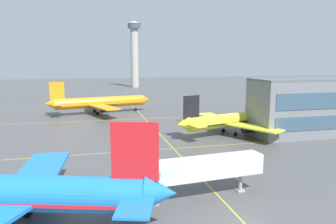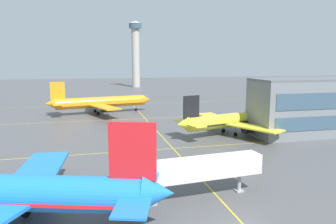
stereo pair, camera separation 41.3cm
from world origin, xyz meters
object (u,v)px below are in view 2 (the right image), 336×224
Objects in this scene: control_tower at (136,50)px; jet_bridge at (181,171)px; airliner_third_row at (100,102)px; airliner_second_row at (234,120)px.

jet_bridge is at bearing -95.93° from control_tower.
jet_bridge is (8.33, -73.29, 0.20)m from airliner_third_row.
control_tower is (18.52, 178.25, 21.13)m from jet_bridge.
airliner_second_row is 0.75× the size of control_tower.
control_tower reaches higher than airliner_second_row.
jet_bridge is 180.45m from control_tower.
airliner_second_row is 50.53m from airliner_third_row.
airliner_third_row reaches higher than jet_bridge.
airliner_second_row is 0.91× the size of airliner_third_row.
airliner_second_row is 146.07m from control_tower.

